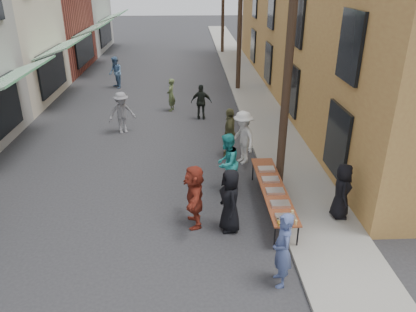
{
  "coord_description": "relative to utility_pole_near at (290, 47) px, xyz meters",
  "views": [
    {
      "loc": [
        1.45,
        -8.59,
        6.45
      ],
      "look_at": [
        1.96,
        2.67,
        1.3
      ],
      "focal_mm": 35.0,
      "sensor_mm": 36.0,
      "label": 1
    }
  ],
  "objects": [
    {
      "name": "guest_front_b",
      "position": [
        -0.9,
        -4.49,
        -3.6
      ],
      "size": [
        0.45,
        0.67,
        1.81
      ],
      "primitive_type": "imported",
      "rotation": [
        0.0,
        0.0,
        -1.55
      ],
      "color": "#48578B",
      "rests_on": "ground"
    },
    {
      "name": "passerby_far",
      "position": [
        -7.28,
        12.72,
        -3.56
      ],
      "size": [
        1.04,
        1.13,
        1.87
      ],
      "primitive_type": "imported",
      "rotation": [
        0.0,
        0.0,
        5.18
      ],
      "color": "#567CA7",
      "rests_on": "ground"
    },
    {
      "name": "building_ochre",
      "position": [
        6.8,
        11.0,
        0.5
      ],
      "size": [
        10.0,
        28.0,
        10.0
      ],
      "primitive_type": "cube",
      "color": "#A7713B",
      "rests_on": "ground"
    },
    {
      "name": "utility_pole_near",
      "position": [
        0.0,
        0.0,
        0.0
      ],
      "size": [
        0.26,
        0.26,
        9.0
      ],
      "primitive_type": "cylinder",
      "color": "#2D2116",
      "rests_on": "ground"
    },
    {
      "name": "guest_front_a",
      "position": [
        -1.84,
        -2.33,
        -3.6
      ],
      "size": [
        0.72,
        0.97,
        1.79
      ],
      "primitive_type": "imported",
      "rotation": [
        0.0,
        0.0,
        -1.38
      ],
      "color": "black",
      "rests_on": "ground"
    },
    {
      "name": "serving_table",
      "position": [
        -0.5,
        -1.39,
        -3.79
      ],
      "size": [
        0.7,
        4.0,
        0.75
      ],
      "color": "maroon",
      "rests_on": "ground"
    },
    {
      "name": "guest_front_d",
      "position": [
        -0.97,
        1.9,
        -3.51
      ],
      "size": [
        1.18,
        1.46,
        1.97
      ],
      "primitive_type": "imported",
      "rotation": [
        0.0,
        0.0,
        -1.16
      ],
      "color": "silver",
      "rests_on": "ground"
    },
    {
      "name": "catering_tray_buns",
      "position": [
        -0.5,
        -1.69,
        -3.71
      ],
      "size": [
        0.5,
        0.33,
        0.08
      ],
      "primitive_type": "cube",
      "color": "tan",
      "rests_on": "serving_table"
    },
    {
      "name": "guest_front_c",
      "position": [
        -1.74,
        -0.17,
        -3.53
      ],
      "size": [
        1.09,
        1.18,
        1.93
      ],
      "primitive_type": "imported",
      "rotation": [
        0.0,
        0.0,
        -2.08
      ],
      "color": "teal",
      "rests_on": "ground"
    },
    {
      "name": "condiment_jar_b",
      "position": [
        -0.72,
        -3.24,
        -3.71
      ],
      "size": [
        0.07,
        0.07,
        0.08
      ],
      "primitive_type": "cylinder",
      "color": "#A57F26",
      "rests_on": "serving_table"
    },
    {
      "name": "catering_tray_foil_b",
      "position": [
        -0.5,
        -2.39,
        -3.71
      ],
      "size": [
        0.5,
        0.33,
        0.08
      ],
      "primitive_type": "cube",
      "color": "#B2B2B7",
      "rests_on": "serving_table"
    },
    {
      "name": "passerby_left",
      "position": [
        -5.8,
        5.17,
        -3.59
      ],
      "size": [
        1.34,
        1.09,
        1.81
      ],
      "primitive_type": "imported",
      "rotation": [
        0.0,
        0.0,
        0.42
      ],
      "color": "slate",
      "rests_on": "ground"
    },
    {
      "name": "condiment_jar_c",
      "position": [
        -0.72,
        -3.14,
        -3.71
      ],
      "size": [
        0.07,
        0.07,
        0.08
      ],
      "primitive_type": "cylinder",
      "color": "#A57F26",
      "rests_on": "serving_table"
    },
    {
      "name": "cup_stack",
      "position": [
        -0.3,
        -3.29,
        -3.69
      ],
      "size": [
        0.08,
        0.08,
        0.12
      ],
      "primitive_type": "cylinder",
      "color": "tan",
      "rests_on": "serving_table"
    },
    {
      "name": "sidewalk",
      "position": [
        0.7,
        12.0,
        -4.45
      ],
      "size": [
        2.2,
        60.0,
        0.1
      ],
      "primitive_type": "cube",
      "color": "gray",
      "rests_on": "ground"
    },
    {
      "name": "server",
      "position": [
        1.3,
        -1.98,
        -3.59
      ],
      "size": [
        0.65,
        0.87,
        1.62
      ],
      "primitive_type": "imported",
      "rotation": [
        0.0,
        0.0,
        1.4
      ],
      "color": "black",
      "rests_on": "sidewalk"
    },
    {
      "name": "catering_tray_buns_end",
      "position": [
        -0.5,
        -0.29,
        -3.71
      ],
      "size": [
        0.5,
        0.33,
        0.08
      ],
      "primitive_type": "cube",
      "color": "tan",
      "rests_on": "serving_table"
    },
    {
      "name": "guest_queue_back",
      "position": [
        -2.78,
        -2.04,
        -3.6
      ],
      "size": [
        0.63,
        1.69,
        1.79
      ],
      "primitive_type": "imported",
      "rotation": [
        0.0,
        0.0,
        -1.51
      ],
      "color": "maroon",
      "rests_on": "ground"
    },
    {
      "name": "ground",
      "position": [
        -4.3,
        -3.0,
        -4.5
      ],
      "size": [
        120.0,
        120.0,
        0.0
      ],
      "primitive_type": "plane",
      "color": "#28282B",
      "rests_on": "ground"
    },
    {
      "name": "utility_pole_mid",
      "position": [
        0.0,
        12.0,
        0.0
      ],
      "size": [
        0.26,
        0.26,
        9.0
      ],
      "primitive_type": "cylinder",
      "color": "#2D2116",
      "rests_on": "ground"
    },
    {
      "name": "passerby_mid",
      "position": [
        -2.33,
        6.81,
        -3.67
      ],
      "size": [
        1.01,
        0.49,
        1.67
      ],
      "primitive_type": "imported",
      "rotation": [
        0.0,
        0.0,
        3.05
      ],
      "color": "black",
      "rests_on": "ground"
    },
    {
      "name": "catering_tray_sausage",
      "position": [
        -0.5,
        -3.04,
        -3.71
      ],
      "size": [
        0.5,
        0.33,
        0.08
      ],
      "primitive_type": "cube",
      "color": "maroon",
      "rests_on": "serving_table"
    },
    {
      "name": "catering_tray_foil_d",
      "position": [
        -0.5,
        -0.99,
        -3.71
      ],
      "size": [
        0.5,
        0.33,
        0.08
      ],
      "primitive_type": "cube",
      "color": "#B2B2B7",
      "rests_on": "serving_table"
    },
    {
      "name": "condiment_jar_a",
      "position": [
        -0.72,
        -3.34,
        -3.71
      ],
      "size": [
        0.07,
        0.07,
        0.08
      ],
      "primitive_type": "cylinder",
      "color": "#A57F26",
      "rests_on": "serving_table"
    },
    {
      "name": "guest_front_e",
      "position": [
        -1.39,
        2.57,
        -3.56
      ],
      "size": [
        0.59,
        1.15,
        1.88
      ],
      "primitive_type": "imported",
      "rotation": [
        0.0,
        0.0,
        -1.7
      ],
      "color": "brown",
      "rests_on": "ground"
    },
    {
      "name": "passerby_right",
      "position": [
        -3.81,
        8.17,
        -3.68
      ],
      "size": [
        0.53,
        0.67,
        1.63
      ],
      "primitive_type": "imported",
      "rotation": [
        0.0,
        0.0,
        4.46
      ],
      "color": "#516138",
      "rests_on": "ground"
    }
  ]
}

